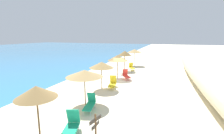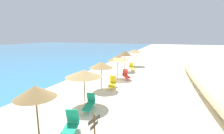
# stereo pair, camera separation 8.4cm
# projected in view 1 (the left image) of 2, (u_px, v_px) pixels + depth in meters

# --- Properties ---
(ground_plane) EXTENTS (160.00, 160.00, 0.00)m
(ground_plane) POSITION_uv_depth(u_px,v_px,m) (122.00, 82.00, 18.18)
(ground_plane) COLOR beige
(dune_ridge) EXTENTS (38.76, 6.81, 2.96)m
(dune_ridge) POSITION_uv_depth(u_px,v_px,m) (216.00, 75.00, 15.11)
(dune_ridge) COLOR beige
(dune_ridge) RESTS_ON ground_plane
(beach_umbrella_0) EXTENTS (2.04, 2.04, 2.61)m
(beach_umbrella_0) POSITION_uv_depth(u_px,v_px,m) (36.00, 92.00, 8.07)
(beach_umbrella_0) COLOR brown
(beach_umbrella_0) RESTS_ON ground_plane
(beach_umbrella_1) EXTENTS (2.66, 2.66, 2.60)m
(beach_umbrella_1) POSITION_uv_depth(u_px,v_px,m) (84.00, 73.00, 11.79)
(beach_umbrella_1) COLOR brown
(beach_umbrella_1) RESTS_ON ground_plane
(beach_umbrella_2) EXTENTS (2.31, 2.31, 2.59)m
(beach_umbrella_2) POSITION_uv_depth(u_px,v_px,m) (102.00, 65.00, 15.44)
(beach_umbrella_2) COLOR brown
(beach_umbrella_2) RESTS_ON ground_plane
(beach_umbrella_3) EXTENTS (2.36, 2.36, 2.78)m
(beach_umbrella_3) POSITION_uv_depth(u_px,v_px,m) (118.00, 58.00, 19.19)
(beach_umbrella_3) COLOR brown
(beach_umbrella_3) RESTS_ON ground_plane
(beach_umbrella_4) EXTENTS (1.98, 1.98, 2.87)m
(beach_umbrella_4) POSITION_uv_depth(u_px,v_px,m) (125.00, 53.00, 23.25)
(beach_umbrella_4) COLOR brown
(beach_umbrella_4) RESTS_ON ground_plane
(beach_umbrella_5) EXTENTS (2.39, 2.39, 2.76)m
(beach_umbrella_5) POSITION_uv_depth(u_px,v_px,m) (135.00, 51.00, 27.29)
(beach_umbrella_5) COLOR brown
(beach_umbrella_5) RESTS_ON ground_plane
(lounge_chair_0) EXTENTS (1.45, 1.16, 1.07)m
(lounge_chair_0) POSITION_uv_depth(u_px,v_px,m) (132.00, 67.00, 24.16)
(lounge_chair_0) COLOR yellow
(lounge_chair_0) RESTS_ON ground_plane
(lounge_chair_1) EXTENTS (1.60, 0.88, 1.11)m
(lounge_chair_1) POSITION_uv_depth(u_px,v_px,m) (90.00, 103.00, 11.26)
(lounge_chair_1) COLOR #199972
(lounge_chair_1) RESTS_ON ground_plane
(lounge_chair_2) EXTENTS (1.77, 1.13, 1.19)m
(lounge_chair_2) POSITION_uv_depth(u_px,v_px,m) (71.00, 126.00, 8.48)
(lounge_chair_2) COLOR #199972
(lounge_chair_2) RESTS_ON ground_plane
(lounge_chair_3) EXTENTS (1.58, 1.28, 1.10)m
(lounge_chair_3) POSITION_uv_depth(u_px,v_px,m) (126.00, 75.00, 19.20)
(lounge_chair_3) COLOR red
(lounge_chair_3) RESTS_ON ground_plane
(lounge_chair_4) EXTENTS (1.62, 0.92, 1.11)m
(lounge_chair_4) POSITION_uv_depth(u_px,v_px,m) (113.00, 83.00, 16.16)
(lounge_chair_4) COLOR yellow
(lounge_chair_4) RESTS_ON ground_plane
(wooden_signpost) EXTENTS (0.83, 0.21, 1.52)m
(wooden_signpost) POSITION_uv_depth(u_px,v_px,m) (96.00, 126.00, 7.58)
(wooden_signpost) COLOR brown
(wooden_signpost) RESTS_ON ground_plane
(cooler_box) EXTENTS (0.62, 0.62, 0.35)m
(cooler_box) POSITION_uv_depth(u_px,v_px,m) (122.00, 74.00, 21.23)
(cooler_box) COLOR white
(cooler_box) RESTS_ON ground_plane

